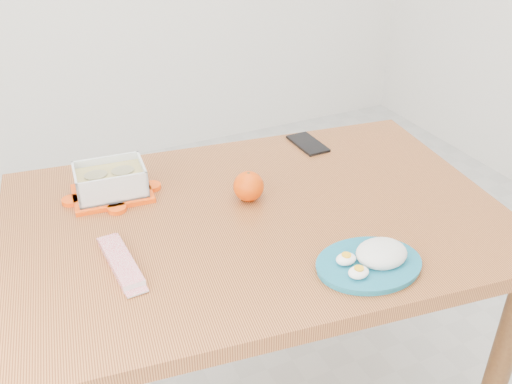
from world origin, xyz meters
name	(u,v)px	position (x,y,z in m)	size (l,w,h in m)	color
ground	(267,370)	(0.00, 0.00, 0.00)	(3.50, 3.50, 0.00)	#B7B7B2
dining_table	(256,247)	(-0.11, -0.15, 0.65)	(1.28, 0.94, 0.75)	#AF6631
food_container	(111,182)	(-0.41, 0.08, 0.79)	(0.21, 0.16, 0.08)	#FF4807
orange_fruit	(249,186)	(-0.10, -0.09, 0.79)	(0.08, 0.08, 0.08)	#E24E04
rice_plate	(373,259)	(0.02, -0.44, 0.77)	(0.25, 0.25, 0.06)	#176882
candy_bar	(121,262)	(-0.46, -0.21, 0.76)	(0.19, 0.05, 0.02)	#BA091F
smartphone	(308,144)	(0.19, 0.12, 0.75)	(0.07, 0.14, 0.01)	black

